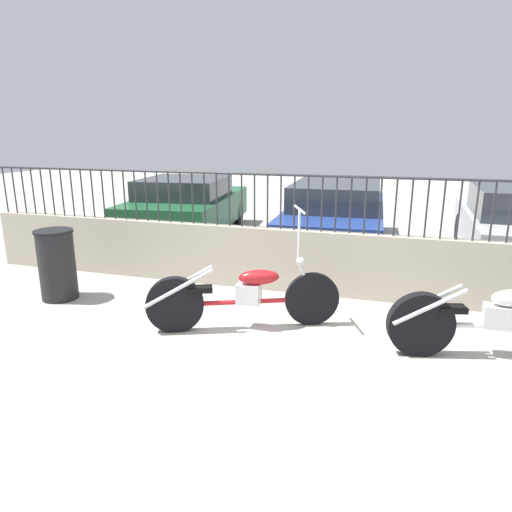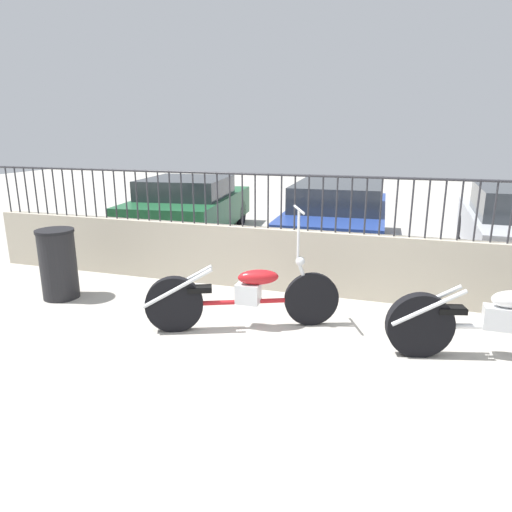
# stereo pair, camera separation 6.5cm
# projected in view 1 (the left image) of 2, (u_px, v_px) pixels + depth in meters

# --- Properties ---
(ground_plane) EXTENTS (40.00, 40.00, 0.00)m
(ground_plane) POSITION_uv_depth(u_px,v_px,m) (260.00, 369.00, 4.52)
(ground_plane) COLOR #ADA89E
(low_wall) EXTENTS (10.72, 0.18, 0.92)m
(low_wall) POSITION_uv_depth(u_px,v_px,m) (306.00, 262.00, 6.56)
(low_wall) COLOR #B2A893
(low_wall) RESTS_ON ground_plane
(fence_railing) EXTENTS (10.72, 0.04, 0.79)m
(fence_railing) POSITION_uv_depth(u_px,v_px,m) (308.00, 193.00, 6.30)
(fence_railing) COLOR #2D2D33
(fence_railing) RESTS_ON low_wall
(motorcycle_red) EXTENTS (2.17, 1.05, 1.44)m
(motorcycle_red) POSITION_uv_depth(u_px,v_px,m) (235.00, 296.00, 5.36)
(motorcycle_red) COLOR black
(motorcycle_red) RESTS_ON ground_plane
(motorcycle_white) EXTENTS (2.09, 0.75, 1.33)m
(motorcycle_white) POSITION_uv_depth(u_px,v_px,m) (481.00, 320.00, 4.69)
(motorcycle_white) COLOR black
(motorcycle_white) RESTS_ON ground_plane
(trash_bin) EXTENTS (0.51, 0.51, 0.98)m
(trash_bin) POSITION_uv_depth(u_px,v_px,m) (57.00, 265.00, 6.32)
(trash_bin) COLOR black
(trash_bin) RESTS_ON ground_plane
(car_green) EXTENTS (2.33, 4.18, 1.31)m
(car_green) POSITION_uv_depth(u_px,v_px,m) (187.00, 206.00, 10.17)
(car_green) COLOR black
(car_green) RESTS_ON ground_plane
(car_blue) EXTENTS (1.96, 4.53, 1.32)m
(car_blue) POSITION_uv_depth(u_px,v_px,m) (336.00, 215.00, 9.09)
(car_blue) COLOR black
(car_blue) RESTS_ON ground_plane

